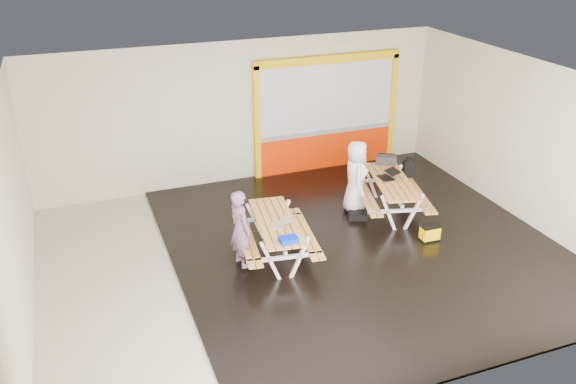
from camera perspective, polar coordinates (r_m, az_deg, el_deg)
name	(u,v)px	position (r m, az deg, el deg)	size (l,w,h in m)	color
room	(305,175)	(11.08, 1.65, 1.66)	(10.02, 8.02, 3.52)	beige
deck	(361,243)	(12.34, 6.95, -4.89)	(7.50, 7.98, 0.05)	black
kiosk	(326,116)	(15.39, 3.68, 7.23)	(3.88, 0.16, 3.00)	#F42F02
picnic_table_left	(276,230)	(11.49, -1.14, -3.61)	(1.68, 2.25, 0.83)	gold
picnic_table_right	(392,188)	(13.37, 9.85, 0.35)	(1.89, 2.38, 0.84)	gold
person_left	(240,228)	(11.08, -4.56, -3.48)	(0.56, 0.36, 1.52)	#775272
person_right	(356,177)	(13.25, 6.49, 1.46)	(0.81, 0.52, 1.65)	white
laptop_left	(281,223)	(11.21, -0.70, -2.96)	(0.47, 0.45, 0.16)	silver
laptop_right	(388,176)	(13.36, 9.53, 1.56)	(0.42, 0.37, 0.18)	black
blue_pouch	(289,240)	(10.66, 0.05, -4.56)	(0.32, 0.23, 0.09)	#0025DA
toolbox	(386,160)	(14.09, 9.33, 3.05)	(0.52, 0.42, 0.27)	black
backpack	(409,168)	(14.20, 11.46, 2.29)	(0.30, 0.23, 0.46)	black
dark_case	(358,215)	(13.21, 6.65, -2.23)	(0.40, 0.30, 0.15)	black
fluke_bag	(430,233)	(12.58, 13.37, -3.82)	(0.39, 0.26, 0.33)	black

